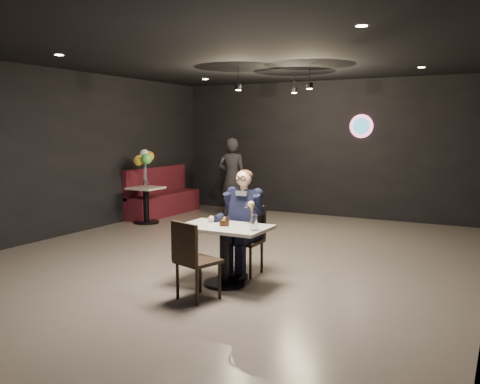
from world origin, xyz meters
The scene contains 17 objects.
floor centered at (0.00, 0.00, 0.00)m, with size 9.00×9.00×0.00m, color slate.
wall_sign centered at (0.80, 4.47, 2.00)m, with size 0.50×0.06×0.50m, color pink, non-canonical shape.
pendant_lights centered at (0.00, 2.00, 2.88)m, with size 1.40×1.20×0.36m, color black.
main_table centered at (0.58, -1.07, 0.38)m, with size 1.10×0.70×0.75m, color white.
chair_far centered at (0.58, -0.52, 0.46)m, with size 0.42×0.46×0.92m, color black.
chair_near centered at (0.58, -1.67, 0.46)m, with size 0.42×0.46×0.92m, color black.
seated_man centered at (0.58, -0.52, 0.72)m, with size 0.60×0.80×1.44m, color black.
dessert_plate centered at (0.60, -1.17, 0.76)m, with size 0.21×0.21×0.01m, color white.
cake_slice centered at (0.62, -1.13, 0.80)m, with size 0.11×0.09×0.08m, color black.
mint_leaf centered at (0.63, -1.18, 0.84)m, with size 0.06×0.04×0.01m, color #317D28.
sundae_glass centered at (1.03, -1.15, 0.84)m, with size 0.08×0.08×0.18m, color silver.
wafer_cone centered at (0.99, -1.13, 0.99)m, with size 0.06×0.06×0.12m, color #AF7A47.
booth_bench centered at (-3.25, 2.85, 0.54)m, with size 0.54×2.16×1.08m, color #490F17.
side_table centered at (-2.95, 1.85, 0.38)m, with size 0.60×0.60×0.76m, color white.
balloon_vase centered at (-2.95, 1.85, 0.83)m, with size 0.11×0.11×0.16m, color silver.
balloon_bunch centered at (-2.95, 1.85, 1.23)m, with size 0.40×0.40×0.65m, color yellow.
passerby centered at (-1.79, 3.43, 0.88)m, with size 0.64×0.42×1.75m, color black.
Camera 1 is at (3.64, -6.41, 1.92)m, focal length 38.00 mm.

